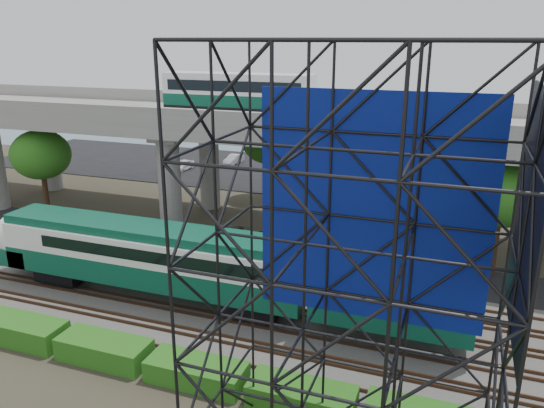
% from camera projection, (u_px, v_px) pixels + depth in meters
% --- Properties ---
extents(ground, '(140.00, 140.00, 0.00)m').
position_uv_depth(ground, '(218.00, 331.00, 28.43)').
color(ground, '#474233').
rests_on(ground, ground).
extents(ballast_bed, '(90.00, 12.00, 0.20)m').
position_uv_depth(ballast_bed, '(233.00, 312.00, 30.19)').
color(ballast_bed, slate).
rests_on(ballast_bed, ground).
extents(service_road, '(90.00, 5.00, 0.08)m').
position_uv_depth(service_road, '(281.00, 257.00, 37.83)').
color(service_road, black).
rests_on(service_road, ground).
extents(parking_lot, '(90.00, 18.00, 0.08)m').
position_uv_depth(parking_lot, '(350.00, 178.00, 58.90)').
color(parking_lot, black).
rests_on(parking_lot, ground).
extents(harbor_water, '(140.00, 40.00, 0.03)m').
position_uv_depth(harbor_water, '(381.00, 143.00, 78.63)').
color(harbor_water, '#446370').
rests_on(harbor_water, ground).
extents(rail_tracks, '(90.00, 9.52, 0.16)m').
position_uv_depth(rail_tracks, '(233.00, 309.00, 30.14)').
color(rail_tracks, '#472D1E').
rests_on(rail_tracks, ballast_bed).
extents(commuter_train, '(29.30, 3.06, 4.30)m').
position_uv_depth(commuter_train, '(183.00, 260.00, 30.35)').
color(commuter_train, black).
rests_on(commuter_train, rail_tracks).
extents(overpass, '(80.00, 12.00, 12.40)m').
position_uv_depth(overpass, '(300.00, 131.00, 40.43)').
color(overpass, '#9E9B93').
rests_on(overpass, ground).
extents(scaffold_tower, '(9.36, 6.36, 15.00)m').
position_uv_depth(scaffold_tower, '(352.00, 296.00, 16.23)').
color(scaffold_tower, black).
rests_on(scaffold_tower, ground).
extents(hedge_strip, '(34.60, 1.80, 1.20)m').
position_uv_depth(hedge_strip, '(196.00, 371.00, 24.08)').
color(hedge_strip, '#216116').
rests_on(hedge_strip, ground).
extents(trees, '(40.94, 16.94, 7.69)m').
position_uv_depth(trees, '(250.00, 160.00, 42.76)').
color(trees, '#382314').
rests_on(trees, ground).
extents(suv, '(5.16, 2.87, 1.37)m').
position_uv_depth(suv, '(240.00, 237.00, 39.65)').
color(suv, black).
rests_on(suv, service_road).
extents(parked_cars, '(38.61, 9.84, 1.32)m').
position_uv_depth(parked_cars, '(371.00, 175.00, 57.78)').
color(parked_cars, white).
rests_on(parked_cars, parking_lot).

